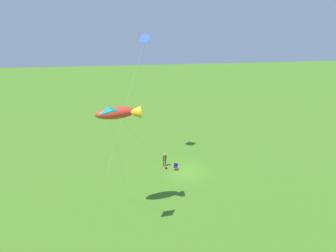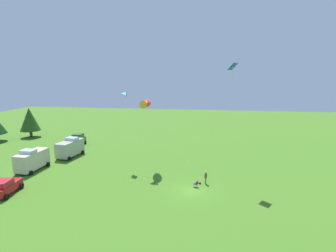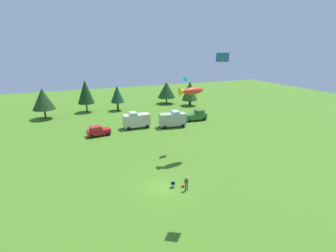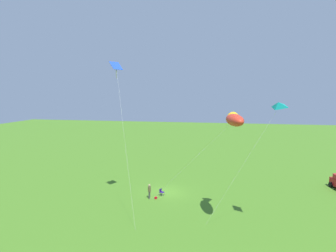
{
  "view_description": "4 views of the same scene",
  "coord_description": "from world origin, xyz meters",
  "px_view_note": "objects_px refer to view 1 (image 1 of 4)",
  "views": [
    {
      "loc": [
        6.93,
        34.74,
        18.52
      ],
      "look_at": [
        2.13,
        -0.28,
        5.82
      ],
      "focal_mm": 35.0,
      "sensor_mm": 36.0,
      "label": 1
    },
    {
      "loc": [
        -30.51,
        -1.7,
        14.03
      ],
      "look_at": [
        2.74,
        3.36,
        7.59
      ],
      "focal_mm": 28.0,
      "sensor_mm": 36.0,
      "label": 2
    },
    {
      "loc": [
        -10.04,
        -26.02,
        16.25
      ],
      "look_at": [
        1.41,
        1.6,
        7.06
      ],
      "focal_mm": 28.0,
      "sensor_mm": 36.0,
      "label": 3
    },
    {
      "loc": [
        31.04,
        5.67,
        12.32
      ],
      "look_at": [
        -0.34,
        0.02,
        8.33
      ],
      "focal_mm": 28.0,
      "sensor_mm": 36.0,
      "label": 4
    }
  ],
  "objects_px": {
    "person_kite_flyer": "(165,159)",
    "kite_delta_teal": "(108,110)",
    "folding_chair": "(176,166)",
    "kite_large_fish": "(120,113)",
    "backpack_on_grass": "(166,168)",
    "kite_diamond_blue": "(144,42)"
  },
  "relations": [
    {
      "from": "person_kite_flyer",
      "to": "kite_delta_teal",
      "type": "relative_size",
      "value": 0.15
    },
    {
      "from": "folding_chair",
      "to": "kite_large_fish",
      "type": "height_order",
      "value": "kite_large_fish"
    },
    {
      "from": "backpack_on_grass",
      "to": "kite_delta_teal",
      "type": "relative_size",
      "value": 0.03
    },
    {
      "from": "kite_large_fish",
      "to": "kite_delta_teal",
      "type": "height_order",
      "value": "kite_delta_teal"
    },
    {
      "from": "kite_large_fish",
      "to": "kite_diamond_blue",
      "type": "bearing_deg",
      "value": -103.93
    },
    {
      "from": "folding_chair",
      "to": "backpack_on_grass",
      "type": "xyz_separation_m",
      "value": [
        1.12,
        -0.44,
        -0.38
      ]
    },
    {
      "from": "kite_delta_teal",
      "to": "kite_diamond_blue",
      "type": "bearing_deg",
      "value": -103.91
    },
    {
      "from": "folding_chair",
      "to": "kite_delta_teal",
      "type": "relative_size",
      "value": 0.07
    },
    {
      "from": "kite_diamond_blue",
      "to": "folding_chair",
      "type": "bearing_deg",
      "value": 128.39
    },
    {
      "from": "folding_chair",
      "to": "kite_delta_teal",
      "type": "height_order",
      "value": "kite_delta_teal"
    },
    {
      "from": "folding_chair",
      "to": "kite_delta_teal",
      "type": "bearing_deg",
      "value": -10.7
    },
    {
      "from": "person_kite_flyer",
      "to": "kite_diamond_blue",
      "type": "bearing_deg",
      "value": -144.78
    },
    {
      "from": "backpack_on_grass",
      "to": "kite_diamond_blue",
      "type": "height_order",
      "value": "kite_diamond_blue"
    },
    {
      "from": "backpack_on_grass",
      "to": "kite_large_fish",
      "type": "height_order",
      "value": "kite_large_fish"
    },
    {
      "from": "folding_chair",
      "to": "backpack_on_grass",
      "type": "height_order",
      "value": "folding_chair"
    },
    {
      "from": "folding_chair",
      "to": "kite_delta_teal",
      "type": "xyz_separation_m",
      "value": [
        7.07,
        11.28,
        10.86
      ]
    },
    {
      "from": "kite_diamond_blue",
      "to": "person_kite_flyer",
      "type": "bearing_deg",
      "value": 125.07
    },
    {
      "from": "kite_large_fish",
      "to": "kite_diamond_blue",
      "type": "xyz_separation_m",
      "value": [
        -2.98,
        -12.0,
        4.78
      ]
    },
    {
      "from": "person_kite_flyer",
      "to": "kite_large_fish",
      "type": "bearing_deg",
      "value": -28.84
    },
    {
      "from": "backpack_on_grass",
      "to": "kite_diamond_blue",
      "type": "xyz_separation_m",
      "value": [
        2.14,
        -3.67,
        14.69
      ]
    },
    {
      "from": "kite_large_fish",
      "to": "kite_delta_teal",
      "type": "bearing_deg",
      "value": 76.16
    },
    {
      "from": "person_kite_flyer",
      "to": "kite_large_fish",
      "type": "xyz_separation_m",
      "value": [
        5.03,
        9.07,
        9.0
      ]
    }
  ]
}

